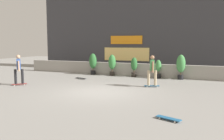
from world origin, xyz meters
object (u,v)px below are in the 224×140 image
Objects in this scene: potted_plant_3 at (158,68)px; skateboard_near_camera at (168,118)px; potted_plant_2 at (134,66)px; potted_plant_4 at (181,65)px; skater_by_wall_left at (152,70)px; skater_far_right at (19,68)px; skateboard_aside at (81,78)px; potted_plant_0 at (93,62)px; potted_plant_1 at (112,63)px.

potted_plant_3 is 8.93m from skateboard_near_camera.
potted_plant_4 is (3.14, -0.00, 0.18)m from potted_plant_2.
potted_plant_3 is 0.72× the size of skater_by_wall_left.
skater_far_right is at bearing -130.86° from potted_plant_2.
potted_plant_2 is 1.64× the size of skateboard_aside.
skater_by_wall_left is 7.34m from skater_far_right.
potted_plant_0 is 6.34m from potted_plant_4.
potted_plant_2 is at bearing 113.93° from skateboard_near_camera.
skater_far_right is (-1.70, -5.67, 0.02)m from potted_plant_0.
potted_plant_2 is 3.94m from skater_by_wall_left.
skater_far_right is (-3.25, -5.67, 0.06)m from potted_plant_1.
potted_plant_3 is (1.69, -0.00, -0.10)m from potted_plant_2.
skater_far_right is 2.06× the size of skateboard_aside.
potted_plant_2 reaches higher than skateboard_aside.
potted_plant_0 is 0.93× the size of skater_far_right.
potted_plant_1 is at bearing 122.43° from skateboard_near_camera.
potted_plant_2 is 0.80× the size of skater_far_right.
potted_plant_1 reaches higher than skateboard_aside.
skateboard_near_camera is at bearing -18.83° from skater_far_right.
potted_plant_1 reaches higher than skateboard_near_camera.
potted_plant_4 is 8.72m from skateboard_near_camera.
skateboard_aside is (0.32, -2.36, -0.86)m from potted_plant_0.
potted_plant_2 is at bearing 0.00° from potted_plant_1.
potted_plant_1 is 1.85× the size of skateboard_near_camera.
potted_plant_4 is at bearing 35.17° from skater_far_right.
potted_plant_1 is 1.66m from potted_plant_2.
potted_plant_4 reaches higher than potted_plant_0.
potted_plant_2 is at bearing 180.00° from potted_plant_4.
potted_plant_1 is 0.95× the size of potted_plant_4.
skater_far_right reaches higher than potted_plant_4.
potted_plant_3 is at bearing 103.95° from skateboard_near_camera.
potted_plant_4 is 0.94× the size of skater_far_right.
skateboard_near_camera is (0.70, -8.65, -0.88)m from potted_plant_4.
skater_far_right reaches higher than skateboard_aside.
skateboard_aside is (-6.02, -2.36, -0.88)m from potted_plant_4.
skater_by_wall_left is 2.06× the size of skateboard_aside.
skater_far_right reaches higher than potted_plant_1.
potted_plant_3 is 5.18m from skateboard_aside.
potted_plant_0 is 1.91× the size of skateboard_near_camera.
skater_by_wall_left is at bearing -107.78° from potted_plant_4.
skater_far_right is (-8.04, -5.67, 0.00)m from potted_plant_4.
potted_plant_1 is 0.89× the size of skater_far_right.
potted_plant_3 is 1.48m from potted_plant_4.
skateboard_aside is at bearing 168.58° from skater_by_wall_left.
potted_plant_2 is 1.65× the size of skateboard_near_camera.
potted_plant_0 is at bearing 129.16° from skateboard_near_camera.
potted_plant_1 is 10.28m from skateboard_near_camera.
potted_plant_1 is 5.01m from skater_by_wall_left.
potted_plant_1 is 1.12× the size of potted_plant_2.
skater_far_right reaches higher than skateboard_near_camera.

